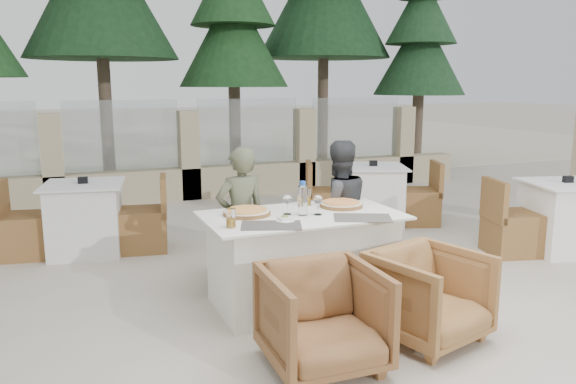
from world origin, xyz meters
name	(u,v)px	position (x,y,z in m)	size (l,w,h in m)	color
ground	(319,306)	(0.00, 0.00, 0.00)	(80.00, 80.00, 0.00)	beige
sand_patch	(124,143)	(0.00, 14.00, 0.01)	(30.00, 16.00, 0.01)	beige
perimeter_wall_far	(189,149)	(0.00, 4.80, 0.80)	(10.00, 0.34, 1.60)	tan
pine_mid_left	(100,5)	(-1.00, 7.50, 3.25)	(2.86, 2.86, 6.50)	#183A1D
pine_centre	(233,49)	(1.50, 7.20, 2.50)	(2.20, 2.20, 5.00)	#1D451F
pine_mid_right	(324,11)	(3.80, 7.80, 3.40)	(2.99, 2.99, 6.80)	#193C1E
pine_far_right	(420,63)	(5.50, 6.50, 2.25)	(1.98, 1.98, 4.50)	#1D4223
dining_table	(302,259)	(-0.11, 0.10, 0.39)	(1.60, 0.90, 0.77)	white
placemat_near_left	(271,225)	(-0.47, -0.15, 0.77)	(0.45, 0.30, 0.00)	#4E4943
placemat_near_right	(363,218)	(0.28, -0.20, 0.77)	(0.45, 0.30, 0.00)	#565149
pizza_left	(247,212)	(-0.53, 0.25, 0.79)	(0.38, 0.38, 0.05)	#CC641B
pizza_right	(341,204)	(0.31, 0.23, 0.79)	(0.37, 0.37, 0.05)	#E1581E
water_bottle	(303,198)	(-0.12, 0.07, 0.91)	(0.08, 0.08, 0.28)	#A9CBDE
wine_glass_centre	(287,204)	(-0.23, 0.13, 0.86)	(0.08, 0.08, 0.18)	silver
wine_glass_near	(318,204)	(0.00, 0.03, 0.86)	(0.08, 0.08, 0.18)	white
beer_glass_left	(231,218)	(-0.77, -0.09, 0.84)	(0.07, 0.07, 0.14)	orange
beer_glass_right	(307,197)	(0.06, 0.40, 0.85)	(0.08, 0.08, 0.15)	gold
olive_dish	(285,218)	(-0.33, -0.06, 0.79)	(0.11, 0.11, 0.04)	white
armchair_far_left	(248,252)	(-0.36, 0.79, 0.28)	(0.60, 0.62, 0.56)	brown
armchair_far_right	(331,245)	(0.47, 0.71, 0.28)	(0.61, 0.63, 0.57)	brown
armchair_near_left	(323,318)	(-0.42, -0.93, 0.34)	(0.72, 0.74, 0.67)	brown
armchair_near_right	(429,296)	(0.46, -0.85, 0.33)	(0.70, 0.72, 0.66)	olive
diner_left	(241,218)	(-0.46, 0.66, 0.64)	(0.47, 0.31, 1.28)	#52573F
diner_right	(338,211)	(0.45, 0.55, 0.66)	(0.64, 0.50, 1.31)	#383A3D
bg_table_a	(86,219)	(-1.69, 2.30, 0.39)	(1.64, 0.82, 0.77)	silver
bg_table_b	(372,195)	(1.84, 2.25, 0.39)	(1.64, 0.82, 0.77)	white
bg_table_c	(564,217)	(3.13, 0.38, 0.39)	(1.64, 0.82, 0.77)	white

